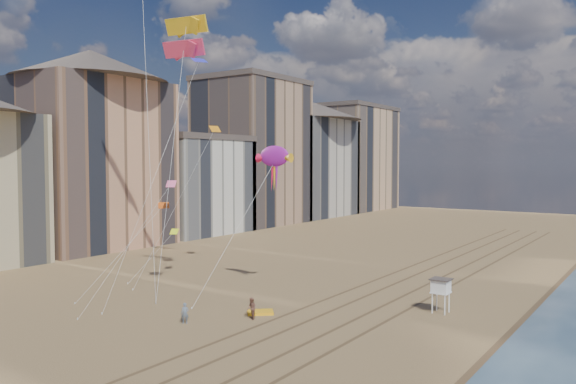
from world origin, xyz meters
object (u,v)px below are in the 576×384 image
(show_kite, at_px, (274,157))
(kite_flyer_a, at_px, (185,313))
(lifeguard_stand, at_px, (441,286))
(grounded_kite, at_px, (260,312))
(kite_flyer_b, at_px, (252,309))

(show_kite, xyz_separation_m, kite_flyer_a, (0.29, -11.90, -11.98))
(lifeguard_stand, distance_m, show_kite, 18.65)
(lifeguard_stand, relative_size, grounded_kite, 1.36)
(kite_flyer_b, bearing_deg, lifeguard_stand, 75.12)
(show_kite, relative_size, kite_flyer_a, 9.73)
(lifeguard_stand, xyz_separation_m, grounded_kite, (-11.89, -8.60, -2.05))
(show_kite, bearing_deg, kite_flyer_b, -65.26)
(grounded_kite, distance_m, show_kite, 14.58)
(lifeguard_stand, bearing_deg, kite_flyer_a, -136.62)
(show_kite, height_order, kite_flyer_b, show_kite)
(kite_flyer_b, bearing_deg, grounded_kite, 138.13)
(grounded_kite, height_order, kite_flyer_a, kite_flyer_a)
(lifeguard_stand, distance_m, kite_flyer_b, 15.45)
(lifeguard_stand, bearing_deg, grounded_kite, -144.12)
(kite_flyer_b, bearing_deg, show_kite, 147.73)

